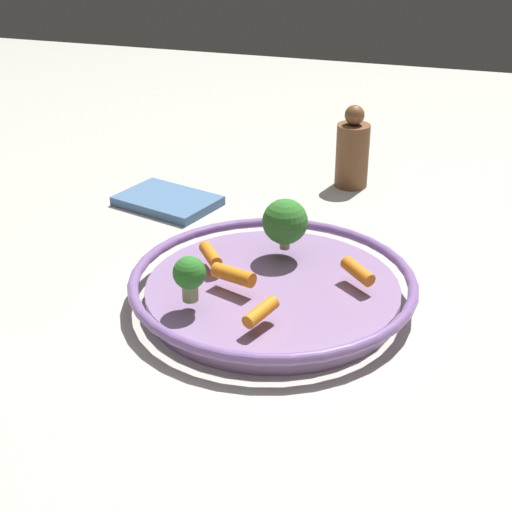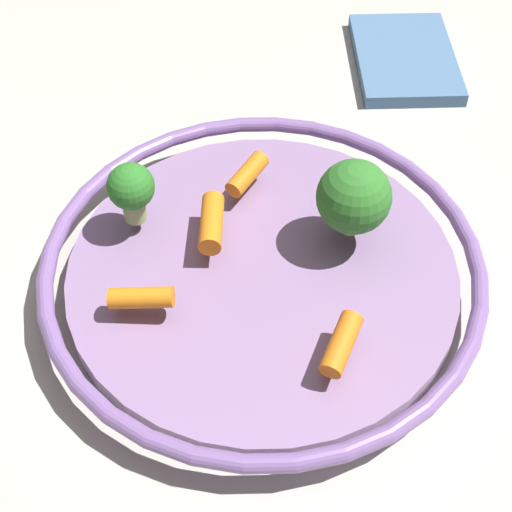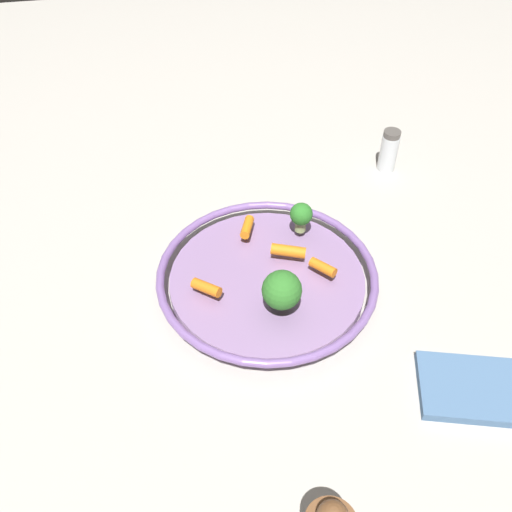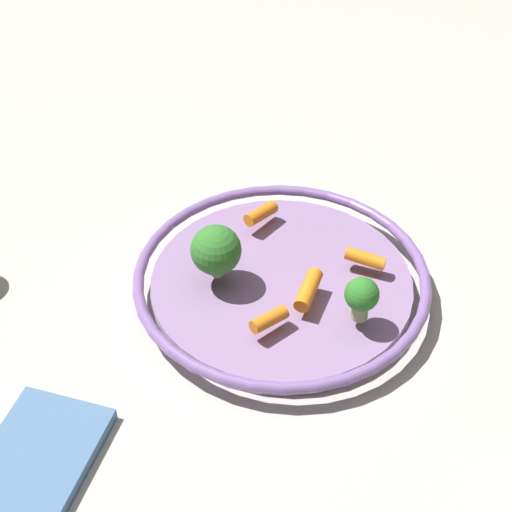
{
  "view_description": "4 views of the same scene",
  "coord_description": "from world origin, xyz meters",
  "px_view_note": "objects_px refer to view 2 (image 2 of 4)",
  "views": [
    {
      "loc": [
        0.22,
        -0.77,
        0.47
      ],
      "look_at": [
        -0.02,
        -0.0,
        0.06
      ],
      "focal_mm": 54.39,
      "sensor_mm": 36.0,
      "label": 1
    },
    {
      "loc": [
        0.36,
        -0.12,
        0.48
      ],
      "look_at": [
        0.01,
        -0.01,
        0.05
      ],
      "focal_mm": 53.92,
      "sensor_mm": 36.0,
      "label": 2
    },
    {
      "loc": [
        0.12,
        0.59,
        0.67
      ],
      "look_at": [
        0.01,
        -0.02,
        0.05
      ],
      "focal_mm": 39.93,
      "sensor_mm": 36.0,
      "label": 3
    },
    {
      "loc": [
        -0.66,
        0.02,
        0.64
      ],
      "look_at": [
        0.0,
        0.03,
        0.06
      ],
      "focal_mm": 54.69,
      "sensor_mm": 36.0,
      "label": 4
    }
  ],
  "objects_px": {
    "baby_carrot_back": "(341,344)",
    "baby_carrot_left": "(247,174)",
    "serving_bowl": "(262,272)",
    "baby_carrot_center": "(141,298)",
    "broccoli_floret_mid": "(131,189)",
    "dish_towel": "(405,58)",
    "baby_carrot_near_rim": "(212,223)",
    "broccoli_floret_edge": "(354,197)"
  },
  "relations": [
    {
      "from": "serving_bowl",
      "to": "broccoli_floret_edge",
      "type": "relative_size",
      "value": 5.22
    },
    {
      "from": "baby_carrot_back",
      "to": "baby_carrot_left",
      "type": "relative_size",
      "value": 1.07
    },
    {
      "from": "baby_carrot_back",
      "to": "baby_carrot_center",
      "type": "bearing_deg",
      "value": -124.06
    },
    {
      "from": "baby_carrot_center",
      "to": "dish_towel",
      "type": "bearing_deg",
      "value": 127.09
    },
    {
      "from": "serving_bowl",
      "to": "baby_carrot_center",
      "type": "height_order",
      "value": "baby_carrot_center"
    },
    {
      "from": "serving_bowl",
      "to": "dish_towel",
      "type": "bearing_deg",
      "value": 135.1
    },
    {
      "from": "baby_carrot_back",
      "to": "broccoli_floret_mid",
      "type": "distance_m",
      "value": 0.2
    },
    {
      "from": "serving_bowl",
      "to": "baby_carrot_left",
      "type": "xyz_separation_m",
      "value": [
        -0.08,
        0.01,
        0.02
      ]
    },
    {
      "from": "baby_carrot_back",
      "to": "baby_carrot_left",
      "type": "bearing_deg",
      "value": -176.87
    },
    {
      "from": "dish_towel",
      "to": "baby_carrot_back",
      "type": "bearing_deg",
      "value": -32.37
    },
    {
      "from": "baby_carrot_left",
      "to": "broccoli_floret_edge",
      "type": "xyz_separation_m",
      "value": [
        0.08,
        0.06,
        0.03
      ]
    },
    {
      "from": "broccoli_floret_mid",
      "to": "dish_towel",
      "type": "distance_m",
      "value": 0.36
    },
    {
      "from": "serving_bowl",
      "to": "dish_towel",
      "type": "xyz_separation_m",
      "value": [
        -0.24,
        0.24,
        -0.01
      ]
    },
    {
      "from": "serving_bowl",
      "to": "baby_carrot_back",
      "type": "xyz_separation_m",
      "value": [
        0.1,
        0.02,
        0.03
      ]
    },
    {
      "from": "baby_carrot_near_rim",
      "to": "broccoli_floret_mid",
      "type": "relative_size",
      "value": 1.03
    },
    {
      "from": "baby_carrot_center",
      "to": "broccoli_floret_mid",
      "type": "bearing_deg",
      "value": 170.69
    },
    {
      "from": "dish_towel",
      "to": "baby_carrot_center",
      "type": "bearing_deg",
      "value": -52.91
    },
    {
      "from": "baby_carrot_back",
      "to": "baby_carrot_left",
      "type": "distance_m",
      "value": 0.18
    },
    {
      "from": "baby_carrot_back",
      "to": "baby_carrot_near_rim",
      "type": "xyz_separation_m",
      "value": [
        -0.14,
        -0.05,
        0.0
      ]
    },
    {
      "from": "baby_carrot_back",
      "to": "baby_carrot_center",
      "type": "relative_size",
      "value": 1.0
    },
    {
      "from": "baby_carrot_back",
      "to": "broccoli_floret_edge",
      "type": "bearing_deg",
      "value": 154.21
    },
    {
      "from": "baby_carrot_near_rim",
      "to": "baby_carrot_left",
      "type": "bearing_deg",
      "value": 135.77
    },
    {
      "from": "serving_bowl",
      "to": "baby_carrot_near_rim",
      "type": "bearing_deg",
      "value": -143.85
    },
    {
      "from": "baby_carrot_center",
      "to": "broccoli_floret_mid",
      "type": "height_order",
      "value": "broccoli_floret_mid"
    },
    {
      "from": "baby_carrot_near_rim",
      "to": "broccoli_floret_edge",
      "type": "height_order",
      "value": "broccoli_floret_edge"
    },
    {
      "from": "dish_towel",
      "to": "baby_carrot_near_rim",
      "type": "bearing_deg",
      "value": -53.27
    },
    {
      "from": "baby_carrot_near_rim",
      "to": "broccoli_floret_edge",
      "type": "bearing_deg",
      "value": 71.96
    },
    {
      "from": "broccoli_floret_edge",
      "to": "dish_towel",
      "type": "height_order",
      "value": "broccoli_floret_edge"
    },
    {
      "from": "baby_carrot_left",
      "to": "broccoli_floret_mid",
      "type": "bearing_deg",
      "value": -82.92
    },
    {
      "from": "baby_carrot_back",
      "to": "dish_towel",
      "type": "xyz_separation_m",
      "value": [
        -0.33,
        0.21,
        -0.04
      ]
    },
    {
      "from": "serving_bowl",
      "to": "dish_towel",
      "type": "distance_m",
      "value": 0.33
    },
    {
      "from": "baby_carrot_near_rim",
      "to": "broccoli_floret_mid",
      "type": "xyz_separation_m",
      "value": [
        -0.03,
        -0.05,
        0.02
      ]
    },
    {
      "from": "broccoli_floret_edge",
      "to": "dish_towel",
      "type": "xyz_separation_m",
      "value": [
        -0.23,
        0.16,
        -0.07
      ]
    },
    {
      "from": "baby_carrot_back",
      "to": "dish_towel",
      "type": "distance_m",
      "value": 0.4
    },
    {
      "from": "baby_carrot_left",
      "to": "baby_carrot_center",
      "type": "bearing_deg",
      "value": -48.5
    },
    {
      "from": "broccoli_floret_mid",
      "to": "serving_bowl",
      "type": "bearing_deg",
      "value": 48.98
    },
    {
      "from": "broccoli_floret_mid",
      "to": "dish_towel",
      "type": "bearing_deg",
      "value": 117.39
    },
    {
      "from": "baby_carrot_near_rim",
      "to": "serving_bowl",
      "type": "bearing_deg",
      "value": 36.15
    },
    {
      "from": "serving_bowl",
      "to": "baby_carrot_near_rim",
      "type": "height_order",
      "value": "baby_carrot_near_rim"
    },
    {
      "from": "baby_carrot_center",
      "to": "serving_bowl",
      "type": "bearing_deg",
      "value": 98.65
    },
    {
      "from": "serving_bowl",
      "to": "baby_carrot_center",
      "type": "xyz_separation_m",
      "value": [
        0.01,
        -0.1,
        0.02
      ]
    },
    {
      "from": "baby_carrot_near_rim",
      "to": "broccoli_floret_edge",
      "type": "xyz_separation_m",
      "value": [
        0.03,
        0.1,
        0.03
      ]
    }
  ]
}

